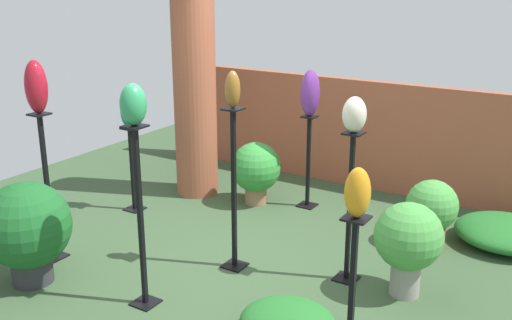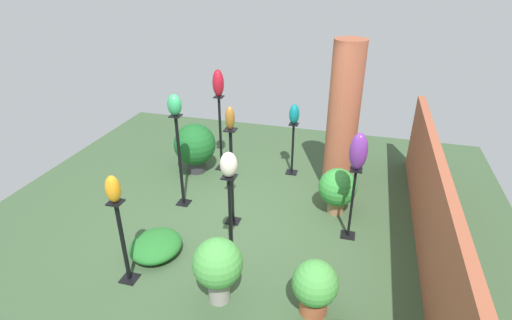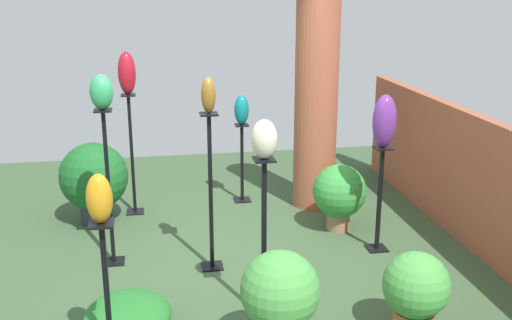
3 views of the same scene
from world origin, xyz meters
name	(u,v)px [view 3 (image 3 of 3)]	position (x,y,z in m)	size (l,w,h in m)	color
ground_plane	(230,269)	(0.00, 0.00, 0.00)	(8.00, 8.00, 0.00)	#385133
brick_wall_back	(481,186)	(0.00, 2.51, 0.68)	(5.60, 0.12, 1.36)	#9E5138
brick_pillar	(316,104)	(-1.55, 1.23, 1.25)	(0.51, 0.51, 2.50)	#9E5138
pedestal_bronze	(211,199)	(-0.07, -0.16, 0.69)	(0.20, 0.20, 1.50)	black
pedestal_violet	(379,204)	(-0.18, 1.53, 0.49)	(0.20, 0.20, 1.08)	black
pedestal_ruby	(132,159)	(-1.64, -0.91, 0.65)	(0.20, 0.20, 1.41)	black
pedestal_teal	(242,167)	(-1.82, 0.39, 0.44)	(0.20, 0.20, 0.97)	black
pedestal_amber	(108,308)	(1.43, -1.01, 0.52)	(0.20, 0.20, 1.13)	black
pedestal_ivory	(264,248)	(0.91, 0.15, 0.62)	(0.20, 0.20, 1.35)	black
pedestal_jade	(109,194)	(-0.33, -1.09, 0.70)	(0.20, 0.20, 1.51)	black
art_vase_bronze	(208,95)	(-0.07, -0.16, 1.66)	(0.13, 0.13, 0.32)	brown
art_vase_violet	(384,121)	(-0.18, 1.53, 1.33)	(0.21, 0.23, 0.52)	#6B2D8C
art_vase_ruby	(127,73)	(-1.64, -0.91, 1.65)	(0.20, 0.20, 0.47)	maroon
art_vase_teal	(242,110)	(-1.82, 0.39, 1.15)	(0.18, 0.18, 0.36)	#0F727A
art_vase_amber	(99,199)	(1.43, -1.01, 1.29)	(0.17, 0.17, 0.33)	orange
art_vase_ivory	(264,139)	(0.91, 0.15, 1.50)	(0.20, 0.20, 0.30)	beige
art_vase_jade	(101,92)	(-0.33, -1.09, 1.67)	(0.19, 0.21, 0.32)	#2D9356
potted_plant_near_pillar	(94,179)	(-1.42, -1.33, 0.51)	(0.76, 0.76, 0.92)	#2D2D33
potted_plant_front_right	(416,290)	(1.33, 1.24, 0.38)	(0.51, 0.51, 0.67)	#B25B38
potted_plant_mid_left	(339,193)	(-0.74, 1.29, 0.42)	(0.58, 0.58, 0.74)	#936B4C
potted_plant_mid_right	(280,295)	(1.43, 0.17, 0.50)	(0.57, 0.57, 0.82)	gray
foliage_bed_west	(128,316)	(0.90, -0.92, 0.13)	(0.73, 0.67, 0.26)	#236B28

